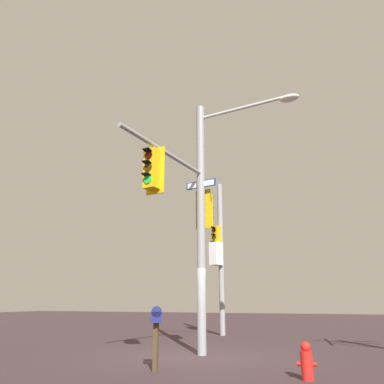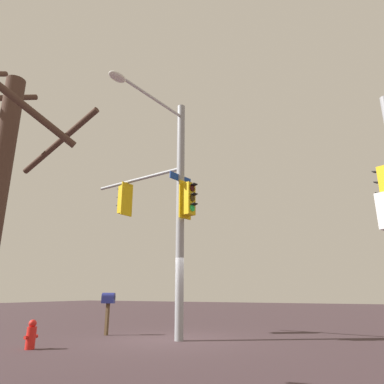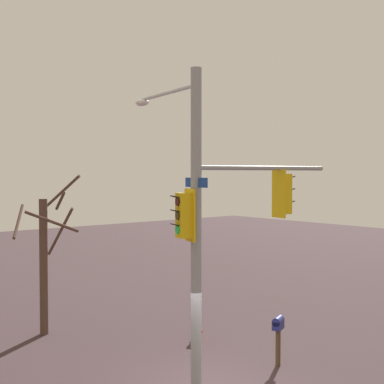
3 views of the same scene
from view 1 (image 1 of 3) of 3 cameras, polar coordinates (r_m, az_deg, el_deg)
name	(u,v)px [view 1 (image 1 of 3)]	position (r m, az deg, el deg)	size (l,w,h in m)	color
ground_plane	(196,357)	(11.73, 0.54, -23.62)	(80.00, 80.00, 0.00)	#38292C
main_signal_pole_assembly	(199,200)	(11.78, 1.02, -1.18)	(4.14, 4.83, 8.05)	gray
secondary_pole_assembly	(219,253)	(18.52, 4.08, -9.12)	(0.60, 0.83, 7.26)	gray
fire_hydrant	(307,362)	(8.67, 16.94, -23.34)	(0.38, 0.24, 0.73)	red
mailbox	(156,320)	(9.22, -5.40, -18.67)	(0.40, 0.50, 1.41)	#4C3823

